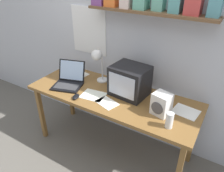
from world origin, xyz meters
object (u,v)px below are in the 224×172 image
object	(u,v)px
desk_lamp	(98,59)
juice_glass	(169,121)
crt_monitor	(130,81)
computer_mouse	(76,97)
open_notebook	(107,103)
printed_handout	(93,95)
loose_paper_near_monitor	(75,74)
space_heater	(161,104)
loose_paper_near_laptop	(186,112)
laptop	(69,79)
corner_desk	(112,100)

from	to	relation	value
desk_lamp	juice_glass	size ratio (longest dim) A/B	2.76
crt_monitor	juice_glass	xyz separation A→B (m)	(0.51, -0.29, -0.09)
computer_mouse	open_notebook	distance (m)	0.32
printed_handout	loose_paper_near_monitor	bearing A→B (deg)	149.14
crt_monitor	printed_handout	world-z (taller)	crt_monitor
open_notebook	space_heater	bearing A→B (deg)	12.28
space_heater	loose_paper_near_laptop	world-z (taller)	space_heater
desk_lamp	space_heater	bearing A→B (deg)	5.05
space_heater	loose_paper_near_laptop	distance (m)	0.26
laptop	printed_handout	world-z (taller)	laptop
space_heater	computer_mouse	world-z (taller)	space_heater
loose_paper_near_laptop	space_heater	bearing A→B (deg)	-143.32
loose_paper_near_laptop	loose_paper_near_monitor	distance (m)	1.34
corner_desk	space_heater	size ratio (longest dim) A/B	8.73
crt_monitor	open_notebook	bearing A→B (deg)	-107.44
juice_glass	loose_paper_near_laptop	size ratio (longest dim) A/B	0.57
printed_handout	open_notebook	bearing A→B (deg)	-12.28
space_heater	corner_desk	bearing A→B (deg)	-171.92
loose_paper_near_monitor	corner_desk	bearing A→B (deg)	-14.68
crt_monitor	loose_paper_near_laptop	size ratio (longest dim) A/B	1.54
space_heater	open_notebook	xyz separation A→B (m)	(-0.50, -0.11, -0.10)
crt_monitor	printed_handout	distance (m)	0.40
desk_lamp	computer_mouse	distance (m)	0.47
corner_desk	space_heater	distance (m)	0.56
corner_desk	loose_paper_near_monitor	world-z (taller)	loose_paper_near_monitor
desk_lamp	loose_paper_near_monitor	size ratio (longest dim) A/B	1.27
desk_lamp	space_heater	size ratio (longest dim) A/B	1.91
printed_handout	computer_mouse	bearing A→B (deg)	-133.06
space_heater	printed_handout	distance (m)	0.70
corner_desk	desk_lamp	world-z (taller)	desk_lamp
computer_mouse	loose_paper_near_laptop	bearing A→B (deg)	18.58
desk_lamp	open_notebook	xyz separation A→B (m)	(0.30, -0.30, -0.28)
corner_desk	laptop	bearing A→B (deg)	-173.64
loose_paper_near_laptop	computer_mouse	bearing A→B (deg)	-161.42
corner_desk	space_heater	bearing A→B (deg)	-5.14
crt_monitor	loose_paper_near_monitor	distance (m)	0.78
corner_desk	open_notebook	size ratio (longest dim) A/B	7.27
laptop	juice_glass	size ratio (longest dim) A/B	2.76
juice_glass	open_notebook	size ratio (longest dim) A/B	0.58
laptop	loose_paper_near_monitor	world-z (taller)	laptop
corner_desk	crt_monitor	distance (m)	0.28
space_heater	printed_handout	bearing A→B (deg)	-161.25
crt_monitor	laptop	xyz separation A→B (m)	(-0.66, -0.16, -0.09)
space_heater	printed_handout	xyz separation A→B (m)	(-0.69, -0.07, -0.10)
desk_lamp	corner_desk	bearing A→B (deg)	-10.17
corner_desk	desk_lamp	xyz separation A→B (m)	(-0.26, 0.15, 0.34)
laptop	crt_monitor	bearing A→B (deg)	-3.71
juice_glass	space_heater	distance (m)	0.19
loose_paper_near_laptop	open_notebook	xyz separation A→B (m)	(-0.69, -0.25, 0.00)
laptop	loose_paper_near_monitor	size ratio (longest dim) A/B	1.27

